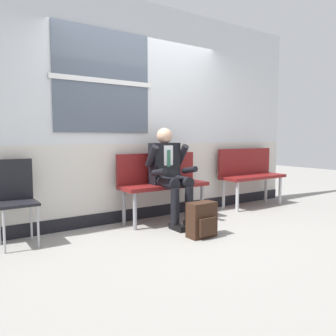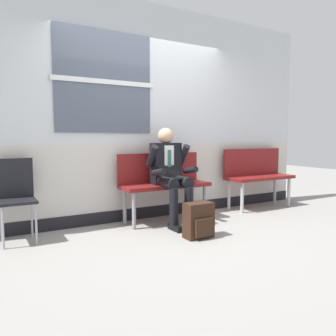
{
  "view_description": "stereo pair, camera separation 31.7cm",
  "coord_description": "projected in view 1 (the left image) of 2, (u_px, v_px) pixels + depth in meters",
  "views": [
    {
      "loc": [
        -2.3,
        -3.46,
        1.14
      ],
      "look_at": [
        0.08,
        0.04,
        0.75
      ],
      "focal_mm": 35.48,
      "sensor_mm": 36.0,
      "label": 1
    },
    {
      "loc": [
        -2.03,
        -3.62,
        1.14
      ],
      "look_at": [
        0.08,
        0.04,
        0.75
      ],
      "focal_mm": 35.48,
      "sensor_mm": 36.0,
      "label": 2
    }
  ],
  "objects": [
    {
      "name": "bench_empty",
      "position": [
        250.0,
        172.0,
        5.52
      ],
      "size": [
        1.19,
        0.42,
        0.95
      ],
      "color": "maroon",
      "rests_on": "ground"
    },
    {
      "name": "folding_chair",
      "position": [
        16.0,
        194.0,
        3.51
      ],
      "size": [
        0.38,
        0.38,
        0.91
      ],
      "color": "black",
      "rests_on": "ground"
    },
    {
      "name": "person_seated",
      "position": [
        170.0,
        172.0,
        4.36
      ],
      "size": [
        0.57,
        0.7,
        1.27
      ],
      "color": "black",
      "rests_on": "ground"
    },
    {
      "name": "bench_with_person",
      "position": [
        162.0,
        180.0,
        4.54
      ],
      "size": [
        1.24,
        0.42,
        0.92
      ],
      "color": "maroon",
      "rests_on": "ground"
    },
    {
      "name": "ground_plane",
      "position": [
        165.0,
        227.0,
        4.24
      ],
      "size": [
        18.0,
        18.0,
        0.0
      ],
      "primitive_type": "plane",
      "color": "gray"
    },
    {
      "name": "station_wall",
      "position": [
        140.0,
        113.0,
        4.58
      ],
      "size": [
        5.74,
        0.17,
        2.96
      ],
      "color": "silver",
      "rests_on": "ground"
    },
    {
      "name": "backpack",
      "position": [
        202.0,
        220.0,
        3.8
      ],
      "size": [
        0.33,
        0.22,
        0.4
      ],
      "color": "#331E14",
      "rests_on": "ground"
    }
  ]
}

